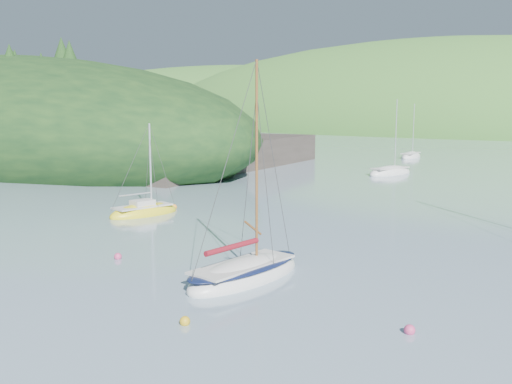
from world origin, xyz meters
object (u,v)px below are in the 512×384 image
Objects in this scene: daysailer_white at (245,274)px; distant_sloop_a at (390,173)px; sailboat_yellow at (144,212)px; distant_sloop_c at (411,157)px.

distant_sloop_a is at bearing 108.88° from daysailer_white.
distant_sloop_a is (2.37, 32.94, -0.01)m from sailboat_yellow.
daysailer_white is 41.83m from distant_sloop_a.
daysailer_white is at bearing -58.96° from distant_sloop_a.
distant_sloop_c is (-4.73, 53.83, -0.01)m from sailboat_yellow.
distant_sloop_a is 1.05× the size of distant_sloop_c.
daysailer_white is 1.19× the size of distant_sloop_c.
daysailer_white is 1.13× the size of distant_sloop_a.
daysailer_white is 1.46× the size of sailboat_yellow.
distant_sloop_c reaches higher than sailboat_yellow.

